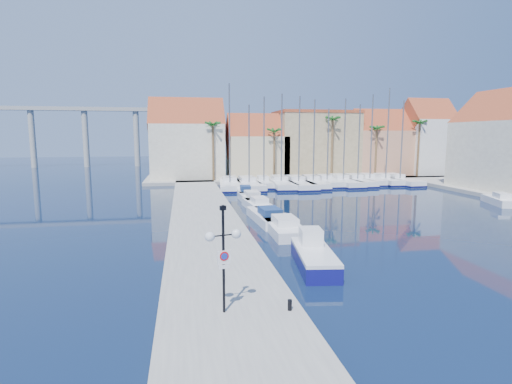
% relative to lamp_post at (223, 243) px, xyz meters
% --- Properties ---
extents(ground, '(260.00, 260.00, 0.00)m').
position_rel_lamp_post_xyz_m(ground, '(9.30, 6.58, -3.43)').
color(ground, black).
rests_on(ground, ground).
extents(quay_west, '(6.00, 77.00, 0.50)m').
position_rel_lamp_post_xyz_m(quay_west, '(0.30, 20.08, -3.18)').
color(quay_west, gray).
rests_on(quay_west, ground).
extents(shore_north, '(54.00, 16.00, 0.50)m').
position_rel_lamp_post_xyz_m(shore_north, '(19.30, 54.58, -3.18)').
color(shore_north, gray).
rests_on(shore_north, ground).
extents(lamp_post, '(1.49, 0.67, 4.46)m').
position_rel_lamp_post_xyz_m(lamp_post, '(0.00, 0.00, 0.00)').
color(lamp_post, black).
rests_on(lamp_post, quay_west).
extents(bollard, '(0.18, 0.18, 0.45)m').
position_rel_lamp_post_xyz_m(bollard, '(2.70, -0.32, -2.70)').
color(bollard, black).
rests_on(bollard, quay_west).
extents(fishing_boat, '(2.75, 6.10, 2.06)m').
position_rel_lamp_post_xyz_m(fishing_boat, '(5.95, 6.28, -2.75)').
color(fishing_boat, navy).
rests_on(fishing_boat, ground).
extents(motorboat_west_0, '(2.46, 7.47, 1.40)m').
position_rel_lamp_post_xyz_m(motorboat_west_0, '(6.24, 14.78, -2.92)').
color(motorboat_west_0, white).
rests_on(motorboat_west_0, ground).
extents(motorboat_west_1, '(2.73, 7.37, 1.40)m').
position_rel_lamp_post_xyz_m(motorboat_west_1, '(5.86, 18.74, -2.92)').
color(motorboat_west_1, white).
rests_on(motorboat_west_1, ground).
extents(motorboat_west_2, '(2.52, 6.49, 1.40)m').
position_rel_lamp_post_xyz_m(motorboat_west_2, '(6.09, 24.77, -2.92)').
color(motorboat_west_2, white).
rests_on(motorboat_west_2, ground).
extents(motorboat_west_3, '(2.25, 6.70, 1.40)m').
position_rel_lamp_post_xyz_m(motorboat_west_3, '(6.15, 29.34, -2.92)').
color(motorboat_west_3, white).
rests_on(motorboat_west_3, ground).
extents(motorboat_west_4, '(2.23, 5.77, 1.40)m').
position_rel_lamp_post_xyz_m(motorboat_west_4, '(6.20, 34.24, -2.92)').
color(motorboat_west_4, white).
rests_on(motorboat_west_4, ground).
extents(motorboat_east_1, '(3.32, 5.70, 1.40)m').
position_rel_lamp_post_xyz_m(motorboat_east_1, '(33.27, 22.88, -2.92)').
color(motorboat_east_1, white).
rests_on(motorboat_east_1, ground).
extents(sailboat_0, '(3.85, 11.53, 14.90)m').
position_rel_lamp_post_xyz_m(sailboat_0, '(5.18, 42.16, -2.84)').
color(sailboat_0, white).
rests_on(sailboat_0, ground).
extents(sailboat_1, '(3.34, 11.60, 11.97)m').
position_rel_lamp_post_xyz_m(sailboat_1, '(7.87, 41.84, -2.87)').
color(sailboat_1, white).
rests_on(sailboat_1, ground).
extents(sailboat_2, '(2.68, 8.53, 13.26)m').
position_rel_lamp_post_xyz_m(sailboat_2, '(10.35, 42.92, -2.80)').
color(sailboat_2, white).
rests_on(sailboat_2, ground).
extents(sailboat_3, '(3.73, 12.03, 13.63)m').
position_rel_lamp_post_xyz_m(sailboat_3, '(12.82, 42.29, -2.86)').
color(sailboat_3, white).
rests_on(sailboat_3, ground).
extents(sailboat_4, '(3.20, 11.93, 13.28)m').
position_rel_lamp_post_xyz_m(sailboat_4, '(15.26, 41.63, -2.86)').
color(sailboat_4, white).
rests_on(sailboat_4, ground).
extents(sailboat_5, '(3.53, 11.07, 12.87)m').
position_rel_lamp_post_xyz_m(sailboat_5, '(17.68, 41.94, -2.86)').
color(sailboat_5, white).
rests_on(sailboat_5, ground).
extents(sailboat_6, '(2.78, 9.34, 11.63)m').
position_rel_lamp_post_xyz_m(sailboat_6, '(20.11, 42.66, -2.85)').
color(sailboat_6, white).
rests_on(sailboat_6, ground).
extents(sailboat_7, '(3.35, 11.26, 13.15)m').
position_rel_lamp_post_xyz_m(sailboat_7, '(22.70, 42.70, -2.86)').
color(sailboat_7, white).
rests_on(sailboat_7, ground).
extents(sailboat_8, '(2.81, 10.29, 12.36)m').
position_rel_lamp_post_xyz_m(sailboat_8, '(25.15, 42.77, -2.85)').
color(sailboat_8, white).
rests_on(sailboat_8, ground).
extents(sailboat_9, '(2.87, 9.10, 13.93)m').
position_rel_lamp_post_xyz_m(sailboat_9, '(27.56, 43.43, -2.80)').
color(sailboat_9, white).
rests_on(sailboat_9, ground).
extents(sailboat_10, '(2.46, 9.01, 14.88)m').
position_rel_lamp_post_xyz_m(sailboat_10, '(29.94, 42.85, -2.79)').
color(sailboat_10, white).
rests_on(sailboat_10, ground).
extents(sailboat_11, '(3.57, 10.64, 12.97)m').
position_rel_lamp_post_xyz_m(sailboat_11, '(31.99, 42.32, -2.85)').
color(sailboat_11, white).
rests_on(sailboat_11, ground).
extents(building_0, '(12.30, 9.00, 13.50)m').
position_rel_lamp_post_xyz_m(building_0, '(-0.70, 53.58, 3.09)').
color(building_0, beige).
rests_on(building_0, shore_north).
extents(building_1, '(10.30, 8.00, 11.00)m').
position_rel_lamp_post_xyz_m(building_1, '(11.30, 53.58, 1.87)').
color(building_1, beige).
rests_on(building_1, shore_north).
extents(building_2, '(14.20, 10.20, 11.50)m').
position_rel_lamp_post_xyz_m(building_2, '(22.30, 54.58, 2.83)').
color(building_2, '#98865D').
rests_on(building_2, shore_north).
extents(building_3, '(10.30, 8.00, 12.00)m').
position_rel_lamp_post_xyz_m(building_3, '(34.30, 53.58, 2.43)').
color(building_3, tan).
rests_on(building_3, shore_north).
extents(building_4, '(8.30, 8.00, 14.00)m').
position_rel_lamp_post_xyz_m(building_4, '(43.30, 52.58, 3.53)').
color(building_4, silver).
rests_on(building_4, shore_north).
extents(building_6, '(9.00, 14.30, 13.50)m').
position_rel_lamp_post_xyz_m(building_6, '(41.30, 30.58, 3.09)').
color(building_6, beige).
rests_on(building_6, shore_east).
extents(palm_0, '(2.60, 2.60, 10.15)m').
position_rel_lamp_post_xyz_m(palm_0, '(3.30, 48.58, 5.65)').
color(palm_0, brown).
rests_on(palm_0, shore_north).
extents(palm_1, '(2.60, 2.60, 9.15)m').
position_rel_lamp_post_xyz_m(palm_1, '(13.30, 48.58, 4.70)').
color(palm_1, brown).
rests_on(palm_1, shore_north).
extents(palm_2, '(2.60, 2.60, 11.15)m').
position_rel_lamp_post_xyz_m(palm_2, '(23.30, 48.58, 6.59)').
color(palm_2, brown).
rests_on(palm_2, shore_north).
extents(palm_3, '(2.60, 2.60, 9.65)m').
position_rel_lamp_post_xyz_m(palm_3, '(31.30, 48.58, 5.18)').
color(palm_3, brown).
rests_on(palm_3, shore_north).
extents(palm_4, '(2.60, 2.60, 10.65)m').
position_rel_lamp_post_xyz_m(palm_4, '(39.30, 48.58, 6.12)').
color(palm_4, brown).
rests_on(palm_4, shore_north).
extents(viaduct, '(48.00, 2.20, 14.45)m').
position_rel_lamp_post_xyz_m(viaduct, '(-29.77, 88.58, 6.82)').
color(viaduct, '#9E9E99').
rests_on(viaduct, ground).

